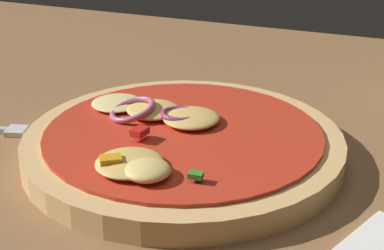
{
  "coord_description": "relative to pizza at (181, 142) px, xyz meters",
  "views": [
    {
      "loc": [
        0.23,
        -0.45,
        0.25
      ],
      "look_at": [
        0.05,
        -0.02,
        0.05
      ],
      "focal_mm": 54.65,
      "sensor_mm": 36.0,
      "label": 1
    }
  ],
  "objects": [
    {
      "name": "dining_table",
      "position": [
        -0.05,
        0.04,
        -0.03
      ],
      "size": [
        1.25,
        0.83,
        0.03
      ],
      "color": "brown",
      "rests_on": "ground"
    },
    {
      "name": "pizza",
      "position": [
        0.0,
        0.0,
        0.0
      ],
      "size": [
        0.27,
        0.27,
        0.04
      ],
      "color": "tan",
      "rests_on": "dining_table"
    }
  ]
}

